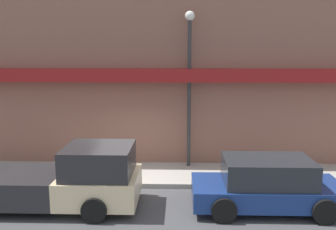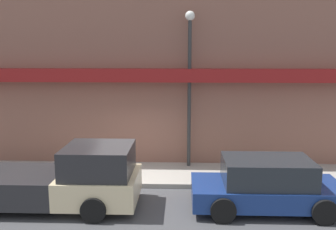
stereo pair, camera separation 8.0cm
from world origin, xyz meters
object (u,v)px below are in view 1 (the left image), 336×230
parked_car (267,185)px  fire_hydrant (242,166)px  street_lamp (189,72)px  pickup_truck (56,180)px

parked_car → fire_hydrant: size_ratio=6.05×
street_lamp → pickup_truck: bearing=-137.5°
pickup_truck → street_lamp: street_lamp is taller
pickup_truck → parked_car: pickup_truck is taller
pickup_truck → fire_hydrant: bearing=21.1°
fire_hydrant → street_lamp: size_ratio=0.12×
parked_car → street_lamp: size_ratio=0.74×
pickup_truck → fire_hydrant: pickup_truck is taller
parked_car → fire_hydrant: bearing=97.4°
pickup_truck → fire_hydrant: (5.92, 2.50, -0.30)m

